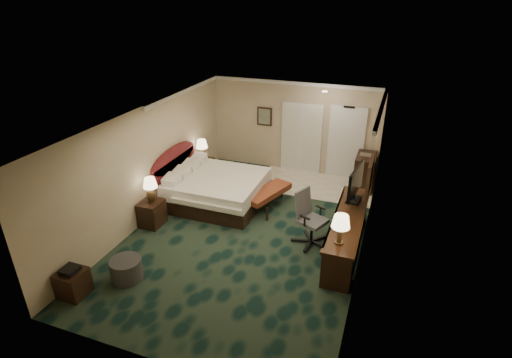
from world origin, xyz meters
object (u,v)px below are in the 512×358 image
(lamp_far, at_px, (202,150))
(ottoman, at_px, (127,269))
(lamp_near, at_px, (151,190))
(bed_bench, at_px, (267,199))
(nightstand_near, at_px, (152,213))
(desk, at_px, (347,234))
(side_table, at_px, (73,283))
(bed, at_px, (217,189))
(minibar, at_px, (365,172))
(nightstand_far, at_px, (204,169))
(desk_chair, at_px, (313,219))
(tv, at_px, (355,184))

(lamp_far, height_order, ottoman, lamp_far)
(lamp_near, bearing_deg, bed_bench, 36.98)
(nightstand_near, height_order, lamp_near, lamp_near)
(lamp_far, distance_m, desk, 4.92)
(nightstand_near, xyz_separation_m, side_table, (0.01, -2.54, -0.05))
(bed, relative_size, nightstand_near, 3.79)
(side_table, bearing_deg, lamp_near, 89.36)
(bed, distance_m, lamp_far, 1.57)
(bed_bench, bearing_deg, lamp_far, 176.77)
(minibar, bearing_deg, nightstand_far, -167.59)
(desk_chair, bearing_deg, tv, 67.49)
(bed_bench, xyz_separation_m, minibar, (2.16, 1.96, 0.24))
(bed, distance_m, nightstand_far, 1.51)
(lamp_near, height_order, lamp_far, lamp_far)
(nightstand_far, height_order, desk, desk)
(bed, height_order, tv, tv)
(bed_bench, height_order, ottoman, bed_bench)
(tv, bearing_deg, nightstand_near, -156.27)
(side_table, relative_size, minibar, 0.52)
(lamp_near, relative_size, lamp_far, 0.98)
(side_table, bearing_deg, bed_bench, 61.92)
(lamp_near, distance_m, bed_bench, 2.88)
(lamp_near, bearing_deg, lamp_far, 90.67)
(minibar, bearing_deg, desk, -90.34)
(ottoman, height_order, minibar, minibar)
(bed, bearing_deg, lamp_near, -121.83)
(lamp_near, height_order, desk, lamp_near)
(tv, bearing_deg, side_table, -131.41)
(side_table, height_order, minibar, minibar)
(nightstand_far, bearing_deg, tv, -17.97)
(bed, bearing_deg, minibar, 31.62)
(bed_bench, distance_m, ottoman, 3.92)
(desk, height_order, tv, tv)
(ottoman, height_order, desk, desk)
(nightstand_far, bearing_deg, side_table, -89.93)
(nightstand_near, bearing_deg, tv, 15.88)
(side_table, relative_size, tv, 0.49)
(bed, bearing_deg, tv, -4.59)
(side_table, distance_m, tv, 5.90)
(nightstand_far, height_order, ottoman, nightstand_far)
(bed_bench, xyz_separation_m, desk, (2.14, -1.19, 0.16))
(bed, distance_m, minibar, 4.07)
(side_table, relative_size, desk_chair, 0.42)
(bed, relative_size, desk, 0.80)
(nightstand_near, bearing_deg, bed_bench, 36.94)
(nightstand_far, relative_size, bed_bench, 0.41)
(ottoman, xyz_separation_m, desk, (3.78, 2.37, 0.19))
(lamp_far, bearing_deg, bed_bench, -22.19)
(bed_bench, height_order, desk, desk)
(nightstand_near, bearing_deg, desk, 6.74)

